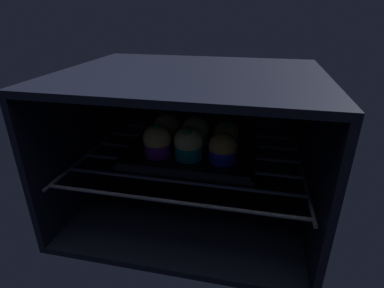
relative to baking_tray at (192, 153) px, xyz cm
name	(u,v)px	position (x,y,z in cm)	size (l,w,h in cm)	color
oven_cavity	(194,140)	(0.00, 3.06, 2.30)	(59.00, 47.00, 37.00)	black
oven_rack	(191,159)	(0.00, -1.19, -1.10)	(54.80, 42.00, 0.80)	#444756
baking_tray	(192,153)	(0.00, 0.00, 0.00)	(32.03, 23.99, 2.20)	black
muffin_row0_col0	(157,141)	(-7.79, -3.93, 4.21)	(6.88, 6.88, 8.37)	#7A238C
muffin_row0_col1	(188,144)	(-0.13, -3.94, 4.25)	(6.87, 6.87, 8.39)	#0C8C84
muffin_row0_col2	(223,149)	(8.21, -3.72, 3.68)	(6.78, 6.78, 7.21)	#1928B7
muffin_row1_col0	(167,129)	(-7.85, 4.32, 4.12)	(6.96, 6.96, 7.93)	#0C8C84
muffin_row1_col1	(195,132)	(-0.01, 4.23, 3.97)	(7.14, 7.14, 7.76)	silver
muffin_row1_col2	(226,136)	(8.03, 4.34, 3.70)	(6.58, 6.58, 7.65)	#1928B7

